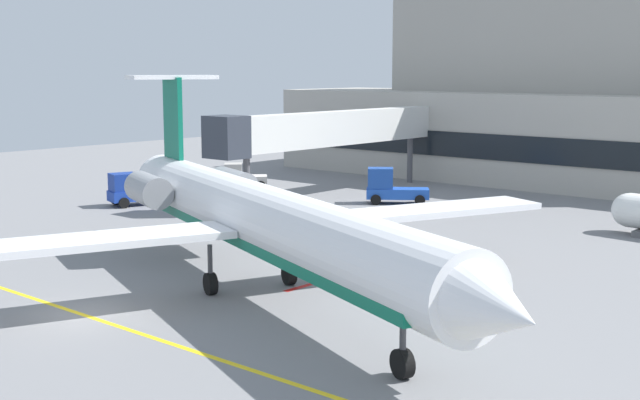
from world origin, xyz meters
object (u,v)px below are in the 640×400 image
(baggage_tug, at_px, (242,177))
(pushback_tractor, at_px, (135,191))
(regional_jet, at_px, (258,218))
(belt_loader, at_px, (391,188))

(baggage_tug, xyz_separation_m, pushback_tractor, (0.36, -10.09, 0.11))
(regional_jet, relative_size, belt_loader, 7.31)
(pushback_tractor, bearing_deg, regional_jet, -25.32)
(baggage_tug, relative_size, pushback_tractor, 0.76)
(baggage_tug, distance_m, belt_loader, 12.79)
(baggage_tug, bearing_deg, belt_loader, 7.97)
(regional_jet, xyz_separation_m, belt_loader, (-10.08, 22.46, -2.07))
(belt_loader, bearing_deg, regional_jet, -65.82)
(regional_jet, distance_m, belt_loader, 24.71)
(regional_jet, bearing_deg, baggage_tug, 137.71)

